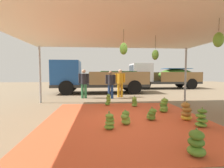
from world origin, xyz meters
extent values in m
plane|color=#7F6B51|center=(0.00, 3.00, 0.00)|extent=(40.00, 40.00, 0.00)
cube|color=#D1512D|center=(0.00, 0.00, 0.01)|extent=(5.21, 5.54, 0.01)
cylinder|color=#9EA0A5|center=(-3.80, 3.30, 1.42)|extent=(0.10, 0.10, 2.84)
cylinder|color=#9EA0A5|center=(3.80, 3.30, 1.42)|extent=(0.10, 0.10, 2.84)
cube|color=beige|center=(0.00, 0.00, 2.87)|extent=(8.00, 7.00, 0.06)
cylinder|color=#4C422D|center=(-0.12, -0.13, 2.64)|extent=(0.01, 0.01, 0.39)
ellipsoid|color=#518428|center=(-0.12, -0.13, 2.25)|extent=(0.24, 0.24, 0.36)
cylinder|color=#4C422D|center=(2.04, -1.32, 2.68)|extent=(0.01, 0.01, 0.32)
ellipsoid|color=#60932D|center=(2.04, -1.32, 2.32)|extent=(0.24, 0.24, 0.36)
cylinder|color=#4C422D|center=(1.14, 0.59, 2.60)|extent=(0.01, 0.01, 0.48)
ellipsoid|color=#477523|center=(1.14, 0.59, 2.16)|extent=(0.24, 0.24, 0.36)
ellipsoid|color=#518428|center=(-0.48, 2.32, 0.09)|extent=(0.27, 0.27, 0.15)
ellipsoid|color=#60932D|center=(-0.44, 2.32, 0.18)|extent=(0.29, 0.29, 0.15)
ellipsoid|color=#518428|center=(-0.43, 2.32, 0.27)|extent=(0.22, 0.22, 0.15)
ellipsoid|color=#60932D|center=(-0.45, 2.34, 0.37)|extent=(0.27, 0.27, 0.15)
ellipsoid|color=#477523|center=(-0.43, 2.31, 0.46)|extent=(0.26, 0.26, 0.15)
cylinder|color=olive|center=(-0.45, 2.33, 0.52)|extent=(0.04, 0.04, 0.12)
ellipsoid|color=#60932D|center=(1.94, -0.91, 0.07)|extent=(0.42, 0.42, 0.12)
ellipsoid|color=#60932D|center=(1.96, -0.93, 0.20)|extent=(0.39, 0.39, 0.12)
ellipsoid|color=#60932D|center=(1.92, -0.92, 0.32)|extent=(0.36, 0.36, 0.12)
ellipsoid|color=#477523|center=(1.97, -0.91, 0.45)|extent=(0.30, 0.30, 0.12)
cylinder|color=olive|center=(1.95, -0.93, 0.51)|extent=(0.04, 0.04, 0.12)
ellipsoid|color=#60932D|center=(-0.61, -0.89, 0.07)|extent=(0.34, 0.34, 0.13)
ellipsoid|color=#75A83D|center=(-0.60, -0.86, 0.17)|extent=(0.35, 0.35, 0.13)
ellipsoid|color=#60932D|center=(-0.59, -0.86, 0.27)|extent=(0.28, 0.28, 0.13)
ellipsoid|color=#60932D|center=(-0.61, -0.88, 0.37)|extent=(0.26, 0.26, 0.13)
cylinder|color=olive|center=(-0.62, -0.86, 0.43)|extent=(0.04, 0.04, 0.12)
ellipsoid|color=#60932D|center=(1.59, 0.83, 0.09)|extent=(0.41, 0.41, 0.16)
ellipsoid|color=#6B9E38|center=(1.60, 0.83, 0.18)|extent=(0.40, 0.40, 0.16)
ellipsoid|color=#477523|center=(1.59, 0.87, 0.28)|extent=(0.34, 0.34, 0.16)
ellipsoid|color=#60932D|center=(1.60, 0.83, 0.37)|extent=(0.35, 0.35, 0.16)
ellipsoid|color=#60932D|center=(1.62, 0.83, 0.46)|extent=(0.33, 0.33, 0.16)
cylinder|color=olive|center=(1.61, 0.84, 0.52)|extent=(0.04, 0.04, 0.12)
ellipsoid|color=#75A83D|center=(-0.11, -0.54, 0.09)|extent=(0.28, 0.28, 0.17)
ellipsoid|color=#75A83D|center=(-0.10, -0.51, 0.17)|extent=(0.35, 0.35, 0.17)
ellipsoid|color=#6B9E38|center=(-0.14, -0.56, 0.25)|extent=(0.31, 0.31, 0.17)
ellipsoid|color=#518428|center=(-0.11, -0.51, 0.33)|extent=(0.22, 0.22, 0.17)
cylinder|color=olive|center=(-0.13, -0.54, 0.39)|extent=(0.04, 0.04, 0.12)
ellipsoid|color=gold|center=(1.88, -0.27, 0.10)|extent=(0.47, 0.47, 0.18)
ellipsoid|color=#996628|center=(1.85, -0.29, 0.23)|extent=(0.38, 0.38, 0.18)
ellipsoid|color=#996628|center=(1.87, -0.31, 0.36)|extent=(0.35, 0.35, 0.18)
ellipsoid|color=#996628|center=(1.85, -0.26, 0.49)|extent=(0.36, 0.36, 0.18)
cylinder|color=olive|center=(1.87, -0.29, 0.55)|extent=(0.04, 0.04, 0.12)
ellipsoid|color=#518428|center=(0.77, -0.14, 0.08)|extent=(0.33, 0.33, 0.15)
ellipsoid|color=#6B9E38|center=(0.77, -0.14, 0.16)|extent=(0.35, 0.35, 0.15)
ellipsoid|color=#477523|center=(0.78, -0.19, 0.24)|extent=(0.27, 0.27, 0.15)
ellipsoid|color=#518428|center=(0.81, -0.20, 0.31)|extent=(0.25, 0.25, 0.15)
cylinder|color=olive|center=(0.79, -0.17, 0.37)|extent=(0.04, 0.04, 0.12)
ellipsoid|color=#518428|center=(0.86, -2.42, 0.10)|extent=(0.44, 0.44, 0.17)
ellipsoid|color=#477523|center=(0.88, -2.37, 0.24)|extent=(0.31, 0.31, 0.17)
ellipsoid|color=#477523|center=(0.86, -2.41, 0.39)|extent=(0.32, 0.32, 0.17)
cylinder|color=olive|center=(0.86, -2.40, 0.45)|extent=(0.04, 0.04, 0.12)
ellipsoid|color=#75A83D|center=(0.71, 1.98, 0.07)|extent=(0.34, 0.34, 0.13)
ellipsoid|color=#518428|center=(0.73, 1.99, 0.15)|extent=(0.30, 0.30, 0.13)
ellipsoid|color=#60932D|center=(0.72, 2.00, 0.23)|extent=(0.26, 0.26, 0.13)
ellipsoid|color=#518428|center=(0.70, 1.98, 0.30)|extent=(0.25, 0.25, 0.13)
ellipsoid|color=#6B9E38|center=(0.71, 1.99, 0.38)|extent=(0.22, 0.22, 0.13)
cylinder|color=olive|center=(0.72, 2.01, 0.44)|extent=(0.04, 0.04, 0.12)
cube|color=#2D2D2D|center=(-0.73, 7.29, 0.60)|extent=(6.98, 2.67, 0.20)
cube|color=#1E4C93|center=(-3.22, 7.22, 1.55)|extent=(2.00, 2.34, 1.70)
cube|color=#232D38|center=(-4.20, 7.20, 1.89)|extent=(0.08, 1.99, 0.75)
cube|color=#99754C|center=(0.62, 6.11, 1.15)|extent=(4.29, 0.19, 0.90)
cube|color=#99754C|center=(0.56, 8.53, 1.15)|extent=(4.29, 0.19, 0.90)
cube|color=#99754C|center=(2.69, 7.37, 1.15)|extent=(0.14, 2.49, 0.90)
ellipsoid|color=#6B9E38|center=(0.59, 7.32, 1.16)|extent=(3.83, 2.19, 0.91)
cube|color=#237533|center=(0.59, 7.32, 1.63)|extent=(2.62, 1.96, 0.04)
cylinder|color=black|center=(-3.05, 6.08, 0.50)|extent=(1.01, 0.31, 1.00)
cylinder|color=black|center=(-3.11, 8.37, 0.50)|extent=(1.01, 0.31, 1.00)
cylinder|color=black|center=(1.65, 6.20, 0.50)|extent=(1.01, 0.31, 1.00)
cylinder|color=black|center=(1.60, 8.49, 0.50)|extent=(1.01, 0.31, 1.00)
cube|color=#2D2D2D|center=(5.56, 10.43, 0.60)|extent=(6.55, 2.45, 0.20)
cube|color=silver|center=(3.21, 10.41, 1.55)|extent=(1.85, 2.21, 1.70)
cube|color=#232D38|center=(2.29, 10.40, 1.89)|extent=(0.04, 1.91, 0.75)
cube|color=olive|center=(6.81, 9.29, 1.15)|extent=(4.05, 0.12, 0.90)
cube|color=olive|center=(6.79, 11.60, 1.15)|extent=(4.05, 0.12, 0.90)
cube|color=olive|center=(8.79, 10.46, 1.15)|extent=(0.10, 2.39, 0.90)
ellipsoid|color=#477523|center=(6.80, 10.44, 1.31)|extent=(3.58, 2.04, 1.23)
cube|color=#19569E|center=(6.80, 10.44, 1.95)|extent=(2.44, 1.84, 0.04)
cylinder|color=black|center=(3.35, 9.32, 0.50)|extent=(1.00, 0.29, 1.00)
cylinder|color=black|center=(3.33, 11.51, 0.50)|extent=(1.00, 0.29, 1.00)
cylinder|color=black|center=(7.79, 9.36, 0.50)|extent=(1.00, 0.29, 1.00)
cylinder|color=black|center=(7.77, 11.55, 0.50)|extent=(1.00, 0.29, 1.00)
cylinder|color=orange|center=(0.37, 4.93, 0.43)|extent=(0.16, 0.16, 0.85)
cylinder|color=orange|center=(0.56, 4.93, 0.43)|extent=(0.16, 0.16, 0.85)
cylinder|color=orange|center=(0.46, 4.93, 1.17)|extent=(0.39, 0.39, 0.64)
cylinder|color=orange|center=(0.21, 4.93, 1.21)|extent=(0.12, 0.12, 0.57)
cylinder|color=orange|center=(0.72, 4.93, 1.21)|extent=(0.12, 0.12, 0.57)
sphere|color=tan|center=(0.46, 4.93, 1.63)|extent=(0.23, 0.23, 0.23)
cylinder|color=#337A4C|center=(-1.85, 4.70, 0.42)|extent=(0.16, 0.16, 0.84)
cylinder|color=#337A4C|center=(-1.66, 4.70, 0.42)|extent=(0.16, 0.16, 0.84)
cylinder|color=#26262D|center=(-1.76, 4.70, 1.16)|extent=(0.39, 0.39, 0.63)
cylinder|color=#26262D|center=(-2.01, 4.70, 1.20)|extent=(0.12, 0.12, 0.56)
cylinder|color=#26262D|center=(-1.50, 4.70, 1.20)|extent=(0.12, 0.12, 0.56)
sphere|color=tan|center=(-1.76, 4.70, 1.61)|extent=(0.23, 0.23, 0.23)
cylinder|color=navy|center=(-0.26, 4.42, 0.40)|extent=(0.15, 0.15, 0.80)
cylinder|color=navy|center=(-0.08, 4.42, 0.40)|extent=(0.15, 0.15, 0.80)
cylinder|color=#26262D|center=(-0.17, 4.42, 1.10)|extent=(0.37, 0.37, 0.60)
cylinder|color=#26262D|center=(-0.42, 4.42, 1.14)|extent=(0.12, 0.12, 0.54)
cylinder|color=#26262D|center=(0.07, 4.42, 1.14)|extent=(0.12, 0.12, 0.54)
sphere|color=#936B4C|center=(-0.17, 4.42, 1.54)|extent=(0.22, 0.22, 0.22)
camera|label=1|loc=(-0.90, -5.14, 1.50)|focal=26.16mm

